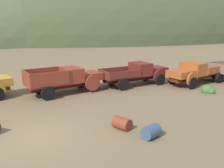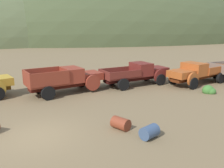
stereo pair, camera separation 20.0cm
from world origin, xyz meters
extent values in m
plane|color=brown|center=(0.00, 0.00, 0.00)|extent=(300.00, 300.00, 0.00)
ellipsoid|color=#424C2D|center=(32.32, 69.35, 0.00)|extent=(111.34, 52.96, 43.59)
ellipsoid|color=#56603D|center=(71.02, 83.84, 0.00)|extent=(72.48, 87.69, 26.15)
cube|color=#B7B2A8|center=(-1.61, 7.93, 1.09)|extent=(0.46, 1.17, 0.44)
cube|color=#42140D|center=(2.32, 7.01, 0.66)|extent=(5.48, 2.24, 0.36)
cube|color=maroon|center=(4.25, 7.50, 1.11)|extent=(2.07, 2.06, 0.55)
cube|color=#B7B2A8|center=(5.02, 7.69, 1.09)|extent=(0.36, 1.15, 0.44)
cylinder|color=maroon|center=(4.27, 6.47, 0.76)|extent=(1.21, 0.47, 1.20)
cylinder|color=maroon|center=(3.78, 8.42, 0.76)|extent=(1.21, 0.47, 1.20)
cube|color=maroon|center=(2.81, 7.14, 1.36)|extent=(1.69, 2.20, 1.05)
cube|color=black|center=(3.36, 7.28, 1.57)|extent=(0.45, 1.62, 0.59)
cube|color=maroon|center=(0.88, 6.65, 0.90)|extent=(3.15, 2.64, 0.12)
cube|color=maroon|center=(1.13, 5.67, 1.43)|extent=(2.67, 0.76, 0.95)
cube|color=maroon|center=(0.63, 7.64, 1.43)|extent=(2.67, 0.76, 0.95)
cube|color=maroon|center=(-0.39, 6.33, 1.43)|extent=(0.59, 2.00, 0.95)
cylinder|color=black|center=(3.77, 8.47, 0.48)|extent=(1.00, 0.51, 0.96)
cylinder|color=black|center=(0.92, 5.57, 0.48)|extent=(1.00, 0.51, 0.96)
cylinder|color=black|center=(0.40, 7.63, 0.48)|extent=(1.00, 0.51, 0.96)
cube|color=black|center=(8.28, 7.60, 0.66)|extent=(5.79, 1.86, 0.36)
cube|color=maroon|center=(10.36, 7.96, 1.11)|extent=(2.05, 1.90, 0.55)
cube|color=#B7B2A8|center=(11.19, 8.10, 1.09)|extent=(0.27, 1.11, 0.44)
cylinder|color=maroon|center=(10.28, 6.97, 0.76)|extent=(1.21, 0.38, 1.20)
cylinder|color=maroon|center=(9.96, 8.86, 0.76)|extent=(1.21, 0.38, 1.20)
cube|color=maroon|center=(8.82, 7.69, 1.36)|extent=(1.62, 2.06, 1.05)
cube|color=black|center=(9.40, 7.79, 1.57)|extent=(0.32, 1.56, 0.59)
cube|color=maroon|center=(6.74, 7.33, 0.90)|extent=(3.18, 2.40, 0.12)
cube|color=maroon|center=(6.90, 6.38, 1.23)|extent=(2.86, 0.59, 0.55)
cube|color=maroon|center=(6.57, 8.29, 1.23)|extent=(2.86, 0.59, 0.55)
cube|color=maroon|center=(5.37, 7.10, 1.23)|extent=(0.43, 1.93, 0.55)
cylinder|color=black|center=(10.29, 6.92, 0.48)|extent=(0.99, 0.44, 0.96)
cylinder|color=black|center=(9.95, 8.91, 0.48)|extent=(0.99, 0.44, 0.96)
cylinder|color=black|center=(6.67, 6.30, 0.48)|extent=(0.99, 0.44, 0.96)
cylinder|color=black|center=(6.33, 8.29, 0.48)|extent=(0.99, 0.44, 0.96)
cube|color=#51220D|center=(13.64, 6.38, 0.66)|extent=(5.86, 2.47, 0.36)
cube|color=#A34C1E|center=(11.57, 5.81, 1.11)|extent=(2.22, 2.09, 0.55)
cube|color=#B7B2A8|center=(10.75, 5.57, 1.09)|extent=(0.38, 1.12, 0.44)
cylinder|color=#A34C1E|center=(11.54, 6.82, 0.76)|extent=(1.20, 0.50, 1.20)
cylinder|color=#A34C1E|center=(12.07, 4.92, 0.76)|extent=(1.20, 0.50, 1.20)
cube|color=#A34C1E|center=(13.11, 6.23, 1.36)|extent=(1.81, 2.20, 1.05)
cube|color=black|center=(12.52, 6.07, 1.57)|extent=(0.48, 1.57, 0.59)
cube|color=#97471E|center=(15.17, 6.81, 0.90)|extent=(3.37, 2.71, 0.12)
cube|color=#97471E|center=(14.91, 7.77, 1.23)|extent=(2.86, 0.89, 0.55)
cube|color=#97471E|center=(15.44, 5.86, 1.23)|extent=(2.86, 0.89, 0.55)
cube|color=#97471E|center=(16.53, 7.19, 1.23)|extent=(0.63, 1.94, 0.55)
cylinder|color=black|center=(11.53, 6.87, 0.48)|extent=(1.00, 0.53, 0.96)
cylinder|color=black|center=(12.09, 4.87, 0.48)|extent=(1.00, 0.53, 0.96)
cylinder|color=black|center=(15.13, 7.88, 0.48)|extent=(1.00, 0.53, 0.96)
cylinder|color=black|center=(15.69, 5.88, 0.48)|extent=(1.00, 0.53, 0.96)
cube|color=#746354|center=(17.00, 7.56, 1.31)|extent=(3.07, 0.41, 0.70)
cube|color=#746354|center=(15.64, 6.32, 1.31)|extent=(0.32, 2.18, 0.70)
cylinder|color=black|center=(16.74, 7.58, 0.48)|extent=(0.98, 0.38, 0.96)
cylinder|color=brown|center=(3.94, -0.44, 0.30)|extent=(0.95, 1.06, 0.60)
cylinder|color=#384C6B|center=(4.82, -1.76, 0.30)|extent=(1.00, 0.89, 0.60)
ellipsoid|color=#3D702D|center=(12.61, 3.38, 0.16)|extent=(0.71, 0.64, 0.57)
ellipsoid|color=#3D702D|center=(12.48, 3.59, 0.21)|extent=(0.90, 0.81, 0.78)
camera|label=1|loc=(-0.09, -10.56, 4.92)|focal=38.33mm
camera|label=2|loc=(0.10, -10.62, 4.92)|focal=38.33mm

